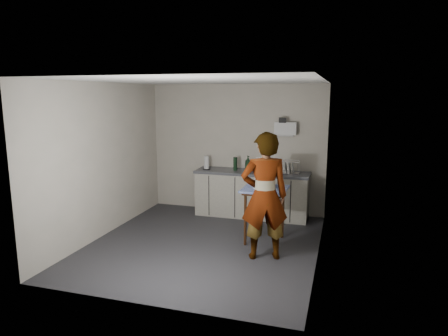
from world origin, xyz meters
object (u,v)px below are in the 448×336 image
(bakery_box, at_px, (264,181))
(standing_man, at_px, (264,196))
(soda_can, at_px, (254,168))
(dark_bottle, at_px, (235,164))
(dish_rack, at_px, (290,171))
(paper_towel, at_px, (207,163))
(soap_bottle, at_px, (248,164))
(side_table, at_px, (265,195))
(kitchen_counter, at_px, (252,195))

(bakery_box, bearing_deg, standing_man, -84.38)
(soda_can, relative_size, dark_bottle, 0.50)
(standing_man, height_order, bakery_box, standing_man)
(dark_bottle, relative_size, dish_rack, 0.76)
(paper_towel, bearing_deg, soap_bottle, -0.33)
(side_table, relative_size, standing_man, 0.48)
(soap_bottle, bearing_deg, kitchen_counter, 40.37)
(dark_bottle, bearing_deg, dish_rack, -0.27)
(kitchen_counter, xyz_separation_m, paper_towel, (-0.93, -0.06, 0.61))
(kitchen_counter, bearing_deg, standing_man, -72.26)
(soap_bottle, distance_m, soda_can, 0.18)
(kitchen_counter, height_order, side_table, kitchen_counter)
(paper_towel, bearing_deg, dark_bottle, 5.75)
(side_table, bearing_deg, paper_towel, 140.46)
(soda_can, height_order, dish_rack, dish_rack)
(soap_bottle, distance_m, bakery_box, 1.27)
(paper_towel, xyz_separation_m, dish_rack, (1.66, 0.05, -0.07))
(side_table, relative_size, bakery_box, 1.97)
(dish_rack, bearing_deg, standing_man, -93.15)
(standing_man, xyz_separation_m, soap_bottle, (-0.70, 1.90, 0.12))
(soap_bottle, xyz_separation_m, dark_bottle, (-0.27, 0.06, -0.02))
(kitchen_counter, bearing_deg, soda_can, 55.77)
(soda_can, bearing_deg, kitchen_counter, -124.23)
(kitchen_counter, bearing_deg, dish_rack, -0.23)
(side_table, height_order, standing_man, standing_man)
(soap_bottle, height_order, dish_rack, soap_bottle)
(dish_rack, bearing_deg, kitchen_counter, 179.77)
(soda_can, bearing_deg, bakery_box, -70.44)
(kitchen_counter, height_order, dish_rack, dish_rack)
(soda_can, relative_size, paper_towel, 0.49)
(standing_man, distance_m, bakery_box, 0.77)
(soap_bottle, distance_m, dark_bottle, 0.28)
(soda_can, bearing_deg, paper_towel, -173.79)
(soda_can, distance_m, dark_bottle, 0.39)
(side_table, height_order, bakery_box, bakery_box)
(standing_man, xyz_separation_m, dark_bottle, (-0.97, 1.96, 0.10))
(side_table, xyz_separation_m, soda_can, (-0.48, 1.35, 0.19))
(standing_man, height_order, soap_bottle, standing_man)
(soap_bottle, relative_size, paper_towel, 1.16)
(standing_man, height_order, soda_can, standing_man)
(standing_man, bearing_deg, bakery_box, -98.70)
(side_table, bearing_deg, soda_can, 110.79)
(kitchen_counter, height_order, paper_towel, paper_towel)
(dark_bottle, xyz_separation_m, paper_towel, (-0.58, -0.06, -0.01))
(paper_towel, bearing_deg, soda_can, 6.21)
(soda_can, bearing_deg, dark_bottle, -173.09)
(standing_man, bearing_deg, side_table, -99.68)
(bakery_box, bearing_deg, soda_can, 104.01)
(standing_man, xyz_separation_m, soda_can, (-0.59, 2.01, 0.03))
(paper_towel, relative_size, dish_rack, 0.76)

